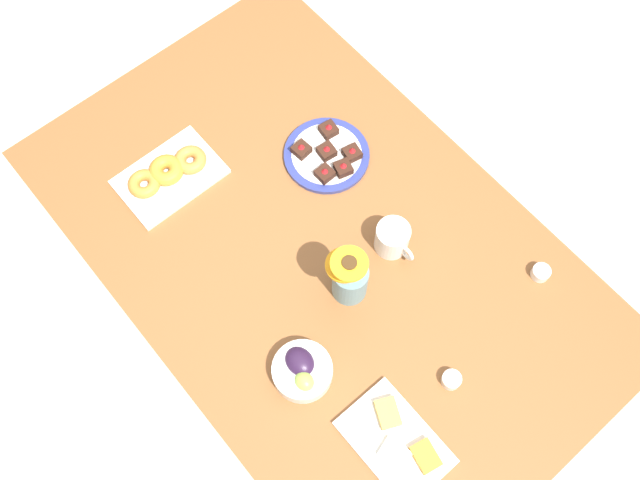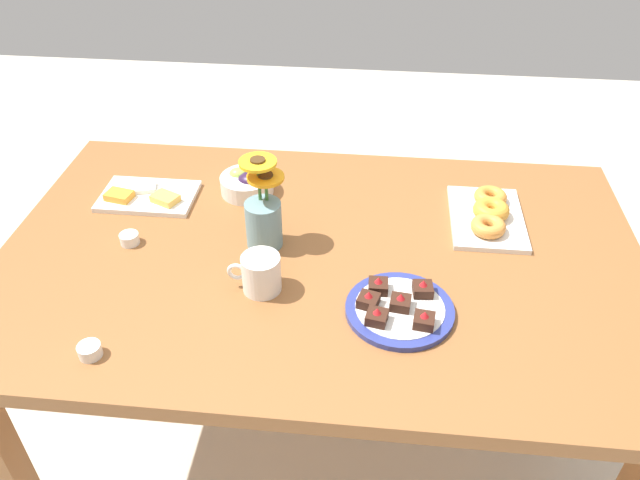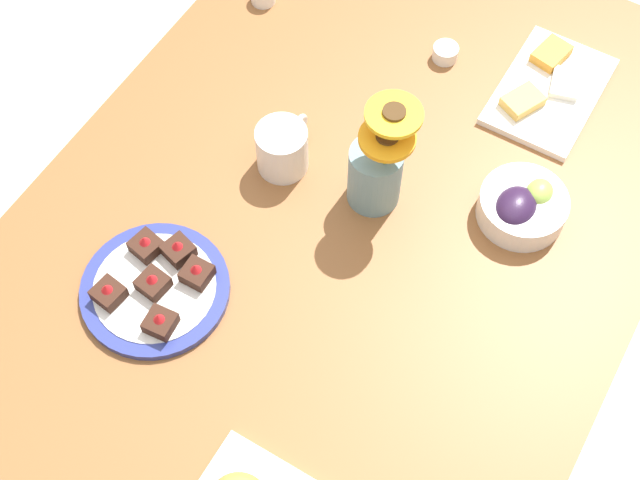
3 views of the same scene
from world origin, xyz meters
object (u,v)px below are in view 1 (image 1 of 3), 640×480
(coffee_mug, at_px, (393,238))
(flower_vase, at_px, (350,279))
(jam_cup_honey, at_px, (451,380))
(jam_cup_berry, at_px, (541,272))
(dining_table, at_px, (320,258))
(dessert_plate, at_px, (327,155))
(grape_bowl, at_px, (302,370))
(croissant_platter, at_px, (169,174))
(cheese_platter, at_px, (397,441))

(coffee_mug, distance_m, flower_vase, 0.17)
(jam_cup_honey, relative_size, jam_cup_berry, 1.00)
(dining_table, bearing_deg, dessert_plate, 135.48)
(dining_table, distance_m, dessert_plate, 0.29)
(jam_cup_berry, bearing_deg, coffee_mug, -142.57)
(grape_bowl, bearing_deg, dessert_plate, 133.75)
(croissant_platter, xyz_separation_m, jam_cup_honey, (0.91, 0.19, -0.01))
(jam_cup_honey, bearing_deg, grape_bowl, -133.39)
(coffee_mug, bearing_deg, flower_vase, -82.74)
(dining_table, relative_size, cheese_platter, 6.15)
(jam_cup_berry, distance_m, flower_vase, 0.51)
(grape_bowl, distance_m, jam_cup_honey, 0.36)
(coffee_mug, xyz_separation_m, croissant_platter, (-0.55, -0.33, -0.03))
(coffee_mug, xyz_separation_m, jam_cup_honey, (0.36, -0.13, -0.03))
(dining_table, distance_m, flower_vase, 0.22)
(coffee_mug, height_order, dessert_plate, coffee_mug)
(coffee_mug, relative_size, croissant_platter, 0.44)
(dining_table, height_order, cheese_platter, cheese_platter)
(croissant_platter, xyz_separation_m, jam_cup_berry, (0.86, 0.57, -0.01))
(dining_table, xyz_separation_m, coffee_mug, (0.12, 0.15, 0.13))
(flower_vase, bearing_deg, jam_cup_berry, 54.57)
(croissant_platter, relative_size, jam_cup_berry, 5.83)
(croissant_platter, relative_size, flower_vase, 1.19)
(croissant_platter, height_order, dessert_plate, same)
(dining_table, distance_m, coffee_mug, 0.23)
(dining_table, xyz_separation_m, dessert_plate, (-0.19, 0.19, 0.10))
(cheese_platter, height_order, dessert_plate, dessert_plate)
(dessert_plate, bearing_deg, croissant_platter, -121.95)
(dessert_plate, bearing_deg, dining_table, -44.52)
(cheese_platter, bearing_deg, dining_table, 159.41)
(dining_table, relative_size, coffee_mug, 12.84)
(grape_bowl, bearing_deg, coffee_mug, 105.58)
(jam_cup_honey, distance_m, jam_cup_berry, 0.38)
(dining_table, relative_size, jam_cup_honey, 33.33)
(cheese_platter, distance_m, jam_cup_honey, 0.20)
(croissant_platter, bearing_deg, coffee_mug, 30.89)
(dining_table, bearing_deg, grape_bowl, -47.62)
(coffee_mug, height_order, croissant_platter, coffee_mug)
(coffee_mug, height_order, cheese_platter, coffee_mug)
(dining_table, distance_m, jam_cup_berry, 0.59)
(coffee_mug, distance_m, dessert_plate, 0.32)
(jam_cup_berry, relative_size, flower_vase, 0.20)
(croissant_platter, distance_m, jam_cup_honey, 0.93)
(grape_bowl, bearing_deg, dining_table, 132.38)
(cheese_platter, height_order, jam_cup_honey, cheese_platter)
(jam_cup_berry, bearing_deg, grape_bowl, -107.46)
(dining_table, bearing_deg, jam_cup_honey, 1.27)
(grape_bowl, distance_m, jam_cup_berry, 0.67)
(jam_cup_honey, height_order, dessert_plate, dessert_plate)
(dining_table, height_order, jam_cup_berry, jam_cup_berry)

